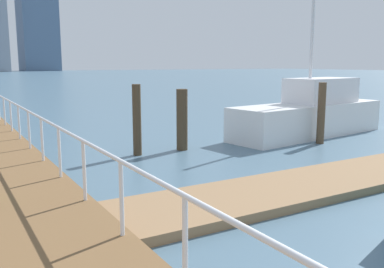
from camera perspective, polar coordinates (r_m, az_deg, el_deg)
ground_plane at (r=19.06m, az=-14.62°, el=0.94°), size 300.00×300.00×0.00m
floating_dock at (r=11.25m, az=22.68°, el=-4.86°), size 14.40×2.00×0.18m
boardwalk_railing at (r=8.24m, az=-16.15°, el=-1.32°), size 0.06×26.30×1.08m
dock_piling_0 at (r=12.71m, az=-7.45°, el=1.87°), size 0.26×0.26×2.13m
dock_piling_2 at (r=13.41m, az=-1.36°, el=1.93°), size 0.36×0.36×1.94m
dock_piling_4 at (r=15.15m, az=17.05°, el=2.70°), size 0.26×0.26×2.10m
moored_boat_0 at (r=16.87m, az=15.76°, el=2.72°), size 7.26×2.79×6.52m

